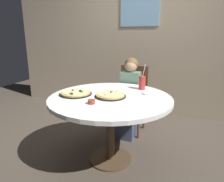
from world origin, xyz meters
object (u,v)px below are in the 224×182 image
(pizza_veggie, at_px, (110,95))
(plate_small, at_px, (150,93))
(dining_table, at_px, (110,105))
(sauce_bowl, at_px, (91,102))
(chair_wooden, at_px, (132,95))
(soda_cup, at_px, (142,83))
(pizza_cheese, at_px, (76,93))
(diner_child, at_px, (129,102))

(pizza_veggie, bearing_deg, plate_small, 36.92)
(dining_table, height_order, sauce_bowl, sauce_bowl)
(chair_wooden, distance_m, soda_cup, 0.59)
(pizza_cheese, bearing_deg, sauce_bowl, -36.33)
(diner_child, distance_m, plate_small, 0.62)
(pizza_veggie, height_order, plate_small, pizza_veggie)
(pizza_veggie, xyz_separation_m, pizza_cheese, (-0.39, -0.05, 0.00))
(dining_table, bearing_deg, plate_small, 36.88)
(plate_small, bearing_deg, sauce_bowl, -128.96)
(dining_table, bearing_deg, chair_wooden, 89.98)
(chair_wooden, bearing_deg, diner_child, -90.20)
(diner_child, distance_m, pizza_veggie, 0.75)
(soda_cup, bearing_deg, sauce_bowl, -114.68)
(chair_wooden, height_order, pizza_veggie, chair_wooden)
(soda_cup, bearing_deg, diner_child, 131.61)
(diner_child, height_order, pizza_veggie, diner_child)
(pizza_veggie, distance_m, soda_cup, 0.49)
(plate_small, bearing_deg, dining_table, -143.12)
(sauce_bowl, bearing_deg, dining_table, 73.62)
(chair_wooden, relative_size, pizza_veggie, 2.87)
(sauce_bowl, bearing_deg, plate_small, 51.04)
(dining_table, xyz_separation_m, soda_cup, (0.24, 0.42, 0.17))
(pizza_veggie, height_order, sauce_bowl, pizza_veggie)
(pizza_cheese, bearing_deg, dining_table, 8.05)
(diner_child, xyz_separation_m, soda_cup, (0.24, -0.27, 0.35))
(dining_table, xyz_separation_m, pizza_veggie, (-0.00, -0.00, 0.11))
(chair_wooden, bearing_deg, pizza_veggie, -90.14)
(sauce_bowl, bearing_deg, pizza_veggie, 73.86)
(pizza_veggie, height_order, pizza_cheese, pizza_cheese)
(diner_child, xyz_separation_m, pizza_veggie, (-0.00, -0.69, 0.28))
(pizza_cheese, height_order, plate_small, pizza_cheese)
(diner_child, bearing_deg, sauce_bowl, -94.83)
(pizza_cheese, distance_m, plate_small, 0.82)
(pizza_cheese, xyz_separation_m, plate_small, (0.75, 0.33, -0.01))
(dining_table, relative_size, diner_child, 1.20)
(dining_table, xyz_separation_m, plate_small, (0.37, 0.27, 0.09))
(plate_small, bearing_deg, chair_wooden, 121.40)
(chair_wooden, distance_m, diner_child, 0.19)
(soda_cup, bearing_deg, pizza_veggie, -119.75)
(pizza_veggie, distance_m, sauce_bowl, 0.29)
(diner_child, bearing_deg, pizza_cheese, -117.46)
(sauce_bowl, bearing_deg, pizza_cheese, 143.67)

